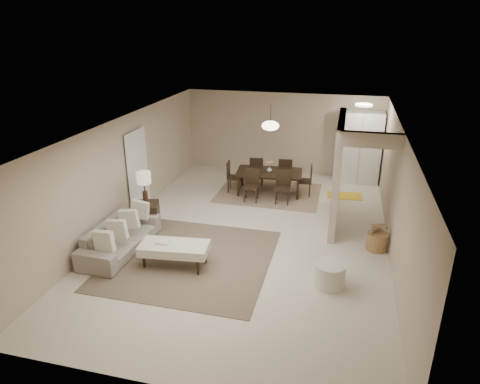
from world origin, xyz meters
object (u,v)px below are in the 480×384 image
(wicker_basket, at_px, (377,241))
(ottoman_bench, at_px, (174,248))
(round_pouf, at_px, (330,275))
(side_table, at_px, (147,215))
(dining_table, at_px, (269,183))
(pantry_cabinet, at_px, (360,148))
(sofa, at_px, (120,237))

(wicker_basket, bearing_deg, ottoman_bench, -157.05)
(round_pouf, bearing_deg, side_table, 161.66)
(ottoman_bench, height_order, dining_table, dining_table)
(pantry_cabinet, xyz_separation_m, dining_table, (-2.39, -1.57, -0.74))
(ottoman_bench, bearing_deg, round_pouf, -5.77)
(pantry_cabinet, distance_m, round_pouf, 5.83)
(ottoman_bench, bearing_deg, side_table, 124.90)
(side_table, relative_size, dining_table, 0.33)
(pantry_cabinet, distance_m, side_table, 6.48)
(ottoman_bench, distance_m, round_pouf, 2.98)
(side_table, xyz_separation_m, wicker_basket, (5.15, 0.19, -0.11))
(wicker_basket, distance_m, dining_table, 3.80)
(round_pouf, xyz_separation_m, dining_table, (-1.89, 4.18, 0.09))
(sofa, xyz_separation_m, side_table, (0.05, 1.15, -0.01))
(dining_table, bearing_deg, wicker_basket, -47.93)
(wicker_basket, bearing_deg, dining_table, 137.22)
(sofa, bearing_deg, side_table, -0.80)
(dining_table, bearing_deg, side_table, -135.55)
(side_table, bearing_deg, dining_table, 49.60)
(pantry_cabinet, relative_size, sofa, 0.99)
(pantry_cabinet, relative_size, round_pouf, 3.64)
(side_table, xyz_separation_m, round_pouf, (4.25, -1.41, -0.07))
(pantry_cabinet, relative_size, ottoman_bench, 1.52)
(side_table, bearing_deg, pantry_cabinet, 42.44)
(pantry_cabinet, height_order, side_table, pantry_cabinet)
(round_pouf, bearing_deg, ottoman_bench, -179.28)
(sofa, xyz_separation_m, ottoman_bench, (1.33, -0.30, 0.07))
(sofa, bearing_deg, pantry_cabinet, -39.47)
(round_pouf, relative_size, wicker_basket, 1.33)
(ottoman_bench, bearing_deg, wicker_basket, 16.46)
(side_table, distance_m, wicker_basket, 5.15)
(round_pouf, bearing_deg, dining_table, 114.34)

